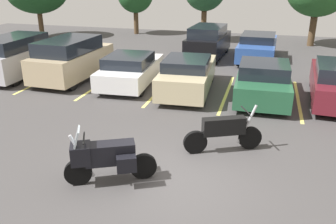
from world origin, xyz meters
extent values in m
cube|color=#423F3F|center=(0.00, 0.00, -0.05)|extent=(44.00, 44.00, 0.10)
cylinder|color=black|center=(-2.00, -0.83, 0.32)|extent=(0.62, 0.39, 0.63)
cylinder|color=black|center=(-0.65, -0.16, 0.32)|extent=(0.62, 0.39, 0.63)
cube|color=black|center=(-1.32, -0.49, 0.75)|extent=(1.19, 0.86, 0.50)
cylinder|color=#B2B2B7|center=(-1.89, -0.77, 0.72)|extent=(0.48, 0.28, 1.11)
cylinder|color=black|center=(-1.82, -0.74, 1.17)|extent=(0.31, 0.57, 0.04)
cube|color=black|center=(-1.91, -0.78, 0.80)|extent=(0.61, 0.62, 0.45)
cube|color=#B2C1CC|center=(-1.95, -0.80, 1.21)|extent=(0.34, 0.47, 0.39)
cube|color=black|center=(-0.87, -0.65, 0.62)|extent=(0.50, 0.41, 0.36)
cube|color=black|center=(-1.17, -0.04, 0.62)|extent=(0.50, 0.41, 0.36)
cylinder|color=black|center=(1.69, 2.07, 0.32)|extent=(0.64, 0.39, 0.65)
cylinder|color=black|center=(0.29, 1.40, 0.32)|extent=(0.64, 0.39, 0.65)
cube|color=black|center=(0.99, 1.74, 0.74)|extent=(1.18, 0.76, 0.48)
cylinder|color=#B2B2B7|center=(1.58, 2.02, 0.74)|extent=(0.49, 0.28, 1.12)
cylinder|color=black|center=(1.51, 1.99, 1.16)|extent=(0.30, 0.57, 0.04)
cube|color=#EAE066|center=(-7.72, 6.71, 0.00)|extent=(0.12, 4.89, 0.01)
cube|color=#EAE066|center=(-4.98, 6.71, 0.00)|extent=(0.12, 4.89, 0.01)
cube|color=#EAE066|center=(-2.23, 6.71, 0.00)|extent=(0.12, 4.89, 0.01)
cube|color=#EAE066|center=(0.51, 6.71, 0.00)|extent=(0.12, 4.89, 0.01)
cube|color=#EAE066|center=(3.26, 6.71, 0.00)|extent=(0.12, 4.89, 0.01)
cylinder|color=black|center=(-10.91, 8.32, 0.34)|extent=(0.24, 0.68, 0.68)
cube|color=#B7B7BC|center=(-9.21, 6.86, 0.76)|extent=(1.89, 4.58, 1.12)
cube|color=black|center=(-9.21, 6.49, 1.60)|extent=(1.73, 3.20, 0.57)
cylinder|color=black|center=(-10.01, 8.42, 0.30)|extent=(0.22, 0.60, 0.60)
cylinder|color=black|center=(-8.40, 8.41, 0.30)|extent=(0.22, 0.60, 0.60)
cylinder|color=black|center=(-8.40, 5.30, 0.30)|extent=(0.22, 0.60, 0.60)
cube|color=tan|center=(-6.51, 7.00, 0.75)|extent=(2.09, 4.54, 1.06)
cube|color=black|center=(-6.52, 6.76, 1.57)|extent=(1.88, 3.09, 0.59)
cylinder|color=black|center=(-7.29, 8.55, 0.34)|extent=(0.25, 0.69, 0.68)
cylinder|color=black|center=(-5.63, 8.48, 0.34)|extent=(0.25, 0.69, 0.68)
cylinder|color=black|center=(-7.40, 5.51, 0.34)|extent=(0.25, 0.69, 0.68)
cylinder|color=black|center=(-5.74, 5.45, 0.34)|extent=(0.25, 0.69, 0.68)
cube|color=white|center=(-3.66, 6.91, 0.56)|extent=(2.15, 4.39, 0.71)
cube|color=black|center=(-3.64, 6.62, 1.14)|extent=(1.87, 2.21, 0.43)
cylinder|color=black|center=(-4.57, 8.32, 0.32)|extent=(0.26, 0.66, 0.64)
cylinder|color=black|center=(-2.93, 8.42, 0.32)|extent=(0.26, 0.66, 0.64)
cylinder|color=black|center=(-4.39, 5.41, 0.32)|extent=(0.26, 0.66, 0.64)
cylinder|color=black|center=(-2.76, 5.51, 0.32)|extent=(0.26, 0.66, 0.64)
cube|color=#C1B289|center=(-1.08, 6.61, 0.64)|extent=(2.11, 4.70, 0.85)
cube|color=black|center=(-1.06, 6.24, 1.26)|extent=(1.81, 2.17, 0.41)
cylinder|color=black|center=(-1.96, 8.12, 0.33)|extent=(0.26, 0.66, 0.65)
cylinder|color=black|center=(-0.39, 8.21, 0.33)|extent=(0.26, 0.66, 0.65)
cylinder|color=black|center=(-1.77, 5.00, 0.33)|extent=(0.26, 0.66, 0.65)
cylinder|color=black|center=(-0.20, 5.10, 0.33)|extent=(0.26, 0.66, 0.65)
cube|color=#235638|center=(1.88, 6.53, 0.59)|extent=(2.01, 4.32, 0.78)
cube|color=black|center=(1.89, 6.30, 1.22)|extent=(1.81, 1.97, 0.49)
cylinder|color=black|center=(1.02, 7.97, 0.31)|extent=(0.23, 0.62, 0.62)
cylinder|color=black|center=(2.69, 8.00, 0.31)|extent=(0.23, 0.62, 0.62)
cylinder|color=black|center=(1.07, 5.06, 0.31)|extent=(0.23, 0.62, 0.62)
cylinder|color=black|center=(2.75, 5.09, 0.31)|extent=(0.23, 0.62, 0.62)
cylinder|color=black|center=(3.94, 8.67, 0.32)|extent=(0.26, 0.66, 0.65)
cylinder|color=black|center=(3.73, 5.44, 0.32)|extent=(0.26, 0.66, 0.65)
cube|color=black|center=(-1.34, 13.11, 0.72)|extent=(2.07, 4.45, 1.01)
cube|color=black|center=(-1.35, 12.88, 1.50)|extent=(1.83, 2.85, 0.55)
cylinder|color=black|center=(-2.04, 14.63, 0.33)|extent=(0.26, 0.67, 0.66)
cylinder|color=black|center=(-0.48, 14.54, 0.33)|extent=(0.26, 0.67, 0.66)
cylinder|color=black|center=(-2.20, 11.67, 0.33)|extent=(0.26, 0.67, 0.66)
cylinder|color=black|center=(-0.65, 11.59, 0.33)|extent=(0.26, 0.67, 0.66)
cube|color=#2D519E|center=(1.40, 13.17, 0.62)|extent=(2.05, 4.86, 0.82)
cube|color=black|center=(1.40, 13.05, 1.24)|extent=(1.82, 2.36, 0.40)
cylinder|color=black|center=(0.64, 14.83, 0.33)|extent=(0.24, 0.66, 0.66)
cylinder|color=black|center=(2.28, 14.77, 0.33)|extent=(0.24, 0.66, 0.66)
cylinder|color=black|center=(0.53, 11.56, 0.33)|extent=(0.24, 0.66, 0.66)
cylinder|color=black|center=(2.17, 11.51, 0.33)|extent=(0.24, 0.66, 0.66)
cylinder|color=#4C3823|center=(-14.42, 16.34, 0.85)|extent=(0.35, 0.35, 1.70)
cylinder|color=#4C3823|center=(4.66, 18.17, 0.93)|extent=(0.43, 0.43, 1.86)
cylinder|color=#4C3823|center=(-2.50, 17.96, 1.02)|extent=(0.37, 0.37, 2.04)
cylinder|color=#4C3823|center=(-8.13, 19.64, 0.80)|extent=(0.36, 0.36, 1.59)
camera|label=1|loc=(1.89, -7.10, 4.62)|focal=38.10mm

